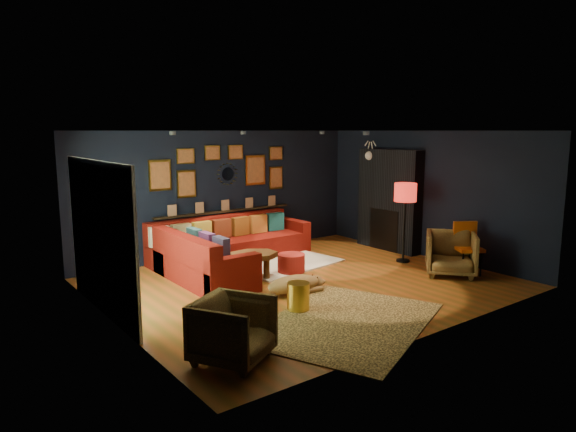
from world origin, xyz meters
TOP-DOWN VIEW (x-y plane):
  - floor at (0.00, 0.00)m, footprint 6.50×6.50m
  - room_walls at (0.00, 0.00)m, footprint 6.50×6.50m
  - sectional at (-0.61, 1.81)m, footprint 3.41×2.69m
  - ledge at (0.00, 2.68)m, footprint 3.20×0.12m
  - gallery_wall at (-0.01, 2.72)m, footprint 3.15×0.04m
  - sunburst_mirror at (0.10, 2.72)m, footprint 0.47×0.16m
  - fireplace at (3.09, 0.90)m, footprint 0.31×1.60m
  - deer_head at (3.14, 1.40)m, footprint 0.50×0.28m
  - sliding_door at (-3.22, 0.60)m, footprint 0.06×2.80m
  - ceiling_spots at (-0.00, 0.80)m, footprint 3.30×2.50m
  - shag_rug at (0.45, 1.30)m, footprint 2.34×1.85m
  - leopard_rug at (-0.70, -1.80)m, footprint 3.30×2.89m
  - coffee_table at (-0.57, 0.72)m, footprint 1.05×0.89m
  - pouf at (0.20, 0.64)m, footprint 0.50×0.50m
  - armchair_left at (-2.55, -1.87)m, footprint 1.05×1.03m
  - armchair_right at (2.45, -1.20)m, footprint 1.15×1.16m
  - gold_stool at (-0.92, -1.00)m, footprint 0.33×0.33m
  - orange_chair at (2.79, -1.29)m, footprint 0.62×0.62m
  - floor_lamp at (2.50, -0.05)m, footprint 0.44×0.44m
  - dog at (-0.51, -0.36)m, footprint 1.32×0.76m

SIDE VIEW (x-z plane):
  - floor at x=0.00m, z-range 0.00..0.00m
  - leopard_rug at x=-0.70m, z-range 0.00..0.02m
  - shag_rug at x=0.45m, z-range 0.00..0.03m
  - pouf at x=0.20m, z-range 0.03..0.36m
  - gold_stool at x=-0.92m, z-range 0.00..0.41m
  - dog at x=-0.51m, z-range 0.02..0.41m
  - sectional at x=-0.61m, z-range -0.11..0.75m
  - coffee_table at x=-0.57m, z-range 0.16..0.61m
  - armchair_left at x=-2.55m, z-range 0.00..0.81m
  - armchair_right at x=2.45m, z-range 0.00..0.87m
  - orange_chair at x=2.79m, z-range 0.09..1.03m
  - ledge at x=0.00m, z-range 0.90..0.94m
  - fireplace at x=3.09m, z-range -0.08..2.12m
  - sliding_door at x=-3.22m, z-range 0.00..2.20m
  - floor_lamp at x=2.50m, z-range 0.54..2.12m
  - room_walls at x=0.00m, z-range -1.66..4.84m
  - sunburst_mirror at x=0.10m, z-range 1.46..1.93m
  - gallery_wall at x=-0.01m, z-range 1.30..2.32m
  - deer_head at x=3.14m, z-range 1.83..2.28m
  - ceiling_spots at x=0.00m, z-range 2.53..2.59m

